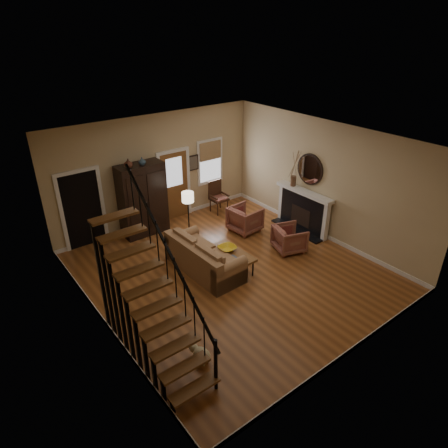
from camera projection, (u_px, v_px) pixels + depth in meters
room at (176, 198)px, 10.26m from camera, size 7.00×7.33×3.30m
staircase at (151, 285)px, 6.78m from camera, size 0.94×2.80×3.20m
fireplace at (304, 206)px, 11.64m from camera, size 0.33×1.95×2.30m
armoire at (143, 200)px, 11.29m from camera, size 1.30×0.60×2.10m
vase_a at (128, 163)px, 10.49m from camera, size 0.24×0.24×0.25m
vase_b at (142, 161)px, 10.72m from camera, size 0.20×0.20×0.21m
sofa at (204, 256)px, 9.83m from camera, size 1.01×2.20×0.81m
coffee_table at (229, 262)px, 9.91m from camera, size 0.75×1.28×0.49m
bowl at (227, 248)px, 9.90m from camera, size 0.43×0.43×0.11m
books at (233, 259)px, 9.50m from camera, size 0.23×0.32×0.06m
armchair_left at (289, 239)px, 10.71m from camera, size 0.97×0.96×0.71m
armchair_right at (245, 219)px, 11.70m from camera, size 0.91×0.89×0.76m
floor_lamp at (189, 216)px, 11.08m from camera, size 0.43×0.43×1.44m
side_chair at (219, 197)px, 12.78m from camera, size 0.54×0.54×1.02m
dog at (202, 355)px, 7.28m from camera, size 0.34×0.47×0.31m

